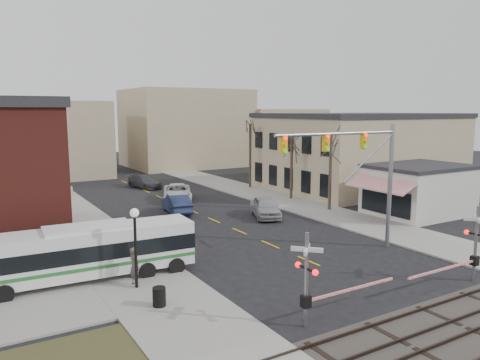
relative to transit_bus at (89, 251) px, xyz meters
name	(u,v)px	position (x,y,z in m)	size (l,w,h in m)	color
ground	(331,271)	(11.85, -5.36, -1.60)	(160.00, 160.00, 0.00)	black
sidewalk_west	(76,219)	(2.35, 14.64, -1.54)	(5.00, 60.00, 0.12)	gray
sidewalk_east	(269,197)	(21.35, 14.64, -1.54)	(5.00, 60.00, 0.12)	gray
ballast_strip	(464,327)	(11.85, -13.36, -1.57)	(160.00, 5.00, 0.06)	#332D28
rail_tracks	(464,325)	(11.85, -13.36, -1.48)	(160.00, 3.91, 0.14)	#2D231E
tan_building	(359,151)	(33.85, 14.64, 2.66)	(20.30, 15.30, 8.50)	tan
awning_shop	(418,190)	(27.82, 1.64, 0.56)	(9.74, 6.20, 4.30)	beige
tree_east_a	(330,172)	(22.35, 6.64, 1.89)	(0.28, 0.28, 6.75)	#382B21
tree_east_b	(291,167)	(22.65, 12.64, 1.67)	(0.28, 0.28, 6.30)	#382B21
tree_east_c	(250,156)	(22.85, 20.64, 2.12)	(0.28, 0.28, 7.20)	#382B21
transit_bus	(89,251)	(0.00, 0.00, 0.00)	(10.98, 2.94, 2.80)	silver
traffic_signal_mast	(362,162)	(15.60, -3.66, 4.10)	(9.24, 0.30, 8.00)	gray
rr_crossing_west	(314,279)	(6.76, -9.92, 0.37)	(5.60, 1.36, 4.00)	gray
rr_crossing_east	(471,246)	(16.76, -10.32, 0.37)	(5.60, 1.36, 4.00)	gray
street_lamp	(135,231)	(1.68, -2.45, 1.42)	(0.44, 0.44, 4.02)	black
trash_bin	(159,297)	(1.83, -5.12, -1.05)	(0.60, 0.60, 0.86)	black
car_a	(265,207)	(16.14, 7.57, -0.75)	(2.00, 4.97, 1.69)	#9C9CA0
car_b	(177,204)	(10.38, 12.77, -0.80)	(1.70, 4.87, 1.61)	#1B2443
car_c	(177,192)	(12.69, 17.97, -0.80)	(2.67, 5.79, 1.61)	silver
car_d	(145,182)	(12.52, 26.99, -0.89)	(2.00, 4.92, 1.43)	#3E3E43
pedestrian_near	(134,266)	(1.71, -2.07, -0.50)	(0.71, 0.47, 1.96)	#4F463F
pedestrian_far	(110,254)	(1.33, 1.08, -0.66)	(0.80, 0.62, 1.65)	#353257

